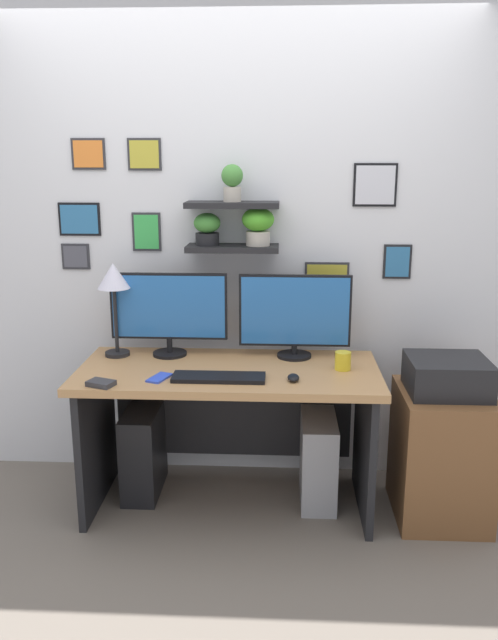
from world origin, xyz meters
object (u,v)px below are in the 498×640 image
object	(u,v)px
drawer_cabinet	(441,454)
printer	(447,376)
computer_tower_right	(318,459)
scissors_tray	(101,383)
monitor_right	(295,314)
computer_tower_left	(144,451)
keyboard	(219,377)
desk	(230,405)
monitor_left	(169,310)
cell_phone	(159,378)
coffee_mug	(343,361)
computer_mouse	(293,378)
desk_lamp	(114,284)

from	to	relation	value
drawer_cabinet	printer	distance (m)	0.41
computer_tower_right	scissors_tray	bearing A→B (deg)	-160.91
monitor_right	computer_tower_left	world-z (taller)	monitor_right
keyboard	computer_tower_right	size ratio (longest dim) A/B	0.96
monitor_right	printer	size ratio (longest dim) A/B	1.53
desk	monitor_left	bearing A→B (deg)	153.53
scissors_tray	computer_tower_right	distance (m)	1.21
cell_phone	drawer_cabinet	size ratio (longest dim) A/B	0.21
monitor_left	cell_phone	bearing A→B (deg)	-87.70
keyboard	printer	xyz separation A→B (m)	(1.10, 0.13, -0.02)
coffee_mug	cell_phone	bearing A→B (deg)	-168.17
desk	computer_mouse	bearing A→B (deg)	-34.21
monitor_right	desk_lamp	size ratio (longest dim) A/B	1.18
monitor_right	computer_tower_left	bearing A→B (deg)	-172.75
cell_phone	coffee_mug	xyz separation A→B (m)	(0.88, 0.18, 0.04)
desk_lamp	coffee_mug	distance (m)	1.24
monitor_left	printer	distance (m)	1.44
computer_mouse	cell_phone	bearing A→B (deg)	-179.45
desk_lamp	drawer_cabinet	size ratio (longest dim) A/B	0.75
computer_tower_left	printer	bearing A→B (deg)	-5.64
desk_lamp	drawer_cabinet	world-z (taller)	desk_lamp
monitor_right	keyboard	size ratio (longest dim) A/B	1.32
cell_phone	drawer_cabinet	bearing A→B (deg)	25.51
keyboard	desk_lamp	bearing A→B (deg)	148.43
drawer_cabinet	printer	xyz separation A→B (m)	(0.00, -0.00, 0.41)
computer_mouse	drawer_cabinet	bearing A→B (deg)	9.70
monitor_right	keyboard	distance (m)	0.57
scissors_tray	computer_tower_left	size ratio (longest dim) A/B	0.26
monitor_left	desk_lamp	bearing A→B (deg)	-174.13
printer	computer_tower_left	xyz separation A→B (m)	(-1.54, 0.15, -0.51)
monitor_left	scissors_tray	xyz separation A→B (m)	(-0.23, -0.50, -0.23)
computer_tower_right	monitor_right	bearing A→B (deg)	133.13
monitor_left	monitor_right	size ratio (longest dim) A/B	1.06
scissors_tray	monitor_right	bearing A→B (deg)	29.04
monitor_left	scissors_tray	world-z (taller)	monitor_left
printer	drawer_cabinet	bearing A→B (deg)	90.00
computer_tower_left	coffee_mug	bearing A→B (deg)	-5.56
cell_phone	drawer_cabinet	world-z (taller)	cell_phone
keyboard	monitor_right	bearing A→B (deg)	46.48
computer_mouse	printer	xyz separation A→B (m)	(0.75, 0.13, -0.02)
computer_tower_right	drawer_cabinet	bearing A→B (deg)	-10.58
drawer_cabinet	computer_tower_right	distance (m)	0.62
monitor_left	computer_mouse	xyz separation A→B (m)	(0.65, -0.38, -0.23)
keyboard	coffee_mug	distance (m)	0.63
monitor_left	keyboard	xyz separation A→B (m)	(0.30, -0.38, -0.23)
desk	desk_lamp	xyz separation A→B (m)	(-0.61, 0.14, 0.60)
computer_tower_left	computer_tower_right	distance (m)	0.94
monitor_right	drawer_cabinet	size ratio (longest dim) A/B	0.88
cell_phone	computer_tower_right	world-z (taller)	cell_phone
scissors_tray	coffee_mug	bearing A→B (deg)	14.55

